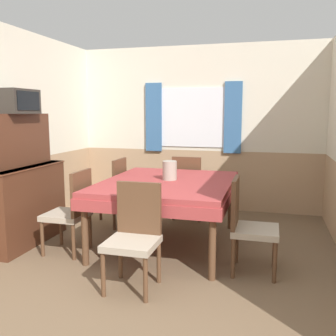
# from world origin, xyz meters

# --- Properties ---
(ground_plane) EXTENTS (16.00, 16.00, 0.00)m
(ground_plane) POSITION_xyz_m (0.00, 0.00, 0.00)
(ground_plane) COLOR brown
(wall_back) EXTENTS (4.26, 0.09, 2.60)m
(wall_back) POSITION_xyz_m (-0.00, 3.67, 1.31)
(wall_back) COLOR silver
(wall_back) RESTS_ON ground_plane
(wall_left) EXTENTS (0.05, 4.05, 2.60)m
(wall_left) POSITION_xyz_m (-1.96, 1.83, 1.30)
(wall_left) COLOR silver
(wall_left) RESTS_ON ground_plane
(dining_table) EXTENTS (1.50, 1.82, 0.77)m
(dining_table) POSITION_xyz_m (-0.01, 1.87, 0.67)
(dining_table) COLOR #9E3838
(dining_table) RESTS_ON ground_plane
(chair_right_near) EXTENTS (0.44, 0.44, 0.94)m
(chair_right_near) POSITION_xyz_m (0.95, 1.33, 0.50)
(chair_right_near) COLOR brown
(chair_right_near) RESTS_ON ground_plane
(chair_left_near) EXTENTS (0.44, 0.44, 0.94)m
(chair_left_near) POSITION_xyz_m (-0.96, 1.33, 0.50)
(chair_left_near) COLOR brown
(chair_left_near) RESTS_ON ground_plane
(chair_head_window) EXTENTS (0.44, 0.44, 0.94)m
(chair_head_window) POSITION_xyz_m (-0.01, 2.99, 0.50)
(chair_head_window) COLOR brown
(chair_head_window) RESTS_ON ground_plane
(chair_head_near) EXTENTS (0.44, 0.44, 0.94)m
(chair_head_near) POSITION_xyz_m (-0.01, 0.75, 0.50)
(chair_head_near) COLOR brown
(chair_head_near) RESTS_ON ground_plane
(chair_left_far) EXTENTS (0.44, 0.44, 0.94)m
(chair_left_far) POSITION_xyz_m (-0.96, 2.40, 0.50)
(chair_left_far) COLOR brown
(chair_left_far) RESTS_ON ground_plane
(sideboard) EXTENTS (0.46, 1.19, 1.55)m
(sideboard) POSITION_xyz_m (-1.70, 1.46, 0.66)
(sideboard) COLOR #4C2819
(sideboard) RESTS_ON ground_plane
(tv) EXTENTS (0.29, 0.49, 0.28)m
(tv) POSITION_xyz_m (-1.67, 1.46, 1.69)
(tv) COLOR #2D2823
(tv) RESTS_ON sideboard
(vase) EXTENTS (0.17, 0.17, 0.22)m
(vase) POSITION_xyz_m (-0.00, 1.93, 0.88)
(vase) COLOR #A39989
(vase) RESTS_ON dining_table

